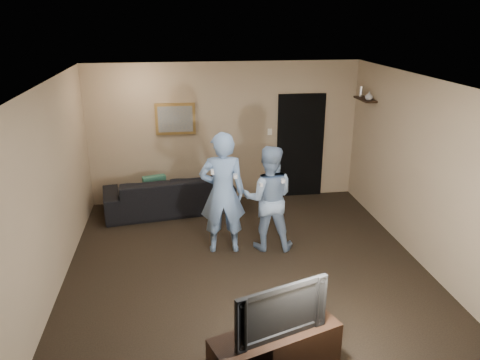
{
  "coord_description": "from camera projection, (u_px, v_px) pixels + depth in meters",
  "views": [
    {
      "loc": [
        -0.91,
        -5.94,
        3.4
      ],
      "look_at": [
        -0.02,
        0.3,
        1.15
      ],
      "focal_mm": 35.0,
      "sensor_mm": 36.0,
      "label": 1
    }
  ],
  "objects": [
    {
      "name": "wii_player_left",
      "position": [
        222.0,
        193.0,
        6.83
      ],
      "size": [
        0.7,
        0.53,
        1.84
      ],
      "color": "#7294C5",
      "rests_on": "ground"
    },
    {
      "name": "doorway",
      "position": [
        300.0,
        146.0,
        8.96
      ],
      "size": [
        0.9,
        0.06,
        2.0
      ],
      "primitive_type": "cube",
      "color": "black",
      "rests_on": "ground"
    },
    {
      "name": "wall_shelf",
      "position": [
        365.0,
        99.0,
        8.13
      ],
      "size": [
        0.2,
        0.6,
        0.03
      ],
      "primitive_type": "cube",
      "color": "black",
      "rests_on": "wall_right"
    },
    {
      "name": "wall_right",
      "position": [
        417.0,
        169.0,
        6.7
      ],
      "size": [
        0.04,
        5.0,
        2.6
      ],
      "primitive_type": "cube",
      "color": "tan",
      "rests_on": "ground"
    },
    {
      "name": "shelf_figurine",
      "position": [
        361.0,
        91.0,
        8.29
      ],
      "size": [
        0.06,
        0.06,
        0.18
      ],
      "primitive_type": "cylinder",
      "color": "white",
      "rests_on": "wall_shelf"
    },
    {
      "name": "television",
      "position": [
        277.0,
        307.0,
        4.45
      ],
      "size": [
        0.97,
        0.44,
        0.56
      ],
      "primitive_type": "imported",
      "rotation": [
        0.0,
        0.0,
        0.33
      ],
      "color": "black",
      "rests_on": "tv_console"
    },
    {
      "name": "wall_front",
      "position": [
        288.0,
        272.0,
        4.04
      ],
      "size": [
        5.0,
        0.04,
        2.6
      ],
      "primitive_type": "cube",
      "color": "tan",
      "rests_on": "ground"
    },
    {
      "name": "sofa",
      "position": [
        169.0,
        194.0,
        8.43
      ],
      "size": [
        2.39,
        1.21,
        0.67
      ],
      "primitive_type": "imported",
      "rotation": [
        0.0,
        0.0,
        3.28
      ],
      "color": "black",
      "rests_on": "ground"
    },
    {
      "name": "wii_player_right",
      "position": [
        268.0,
        198.0,
        6.96
      ],
      "size": [
        0.88,
        0.74,
        1.61
      ],
      "color": "#839DBF",
      "rests_on": "ground"
    },
    {
      "name": "painting_frame",
      "position": [
        175.0,
        119.0,
        8.45
      ],
      "size": [
        0.72,
        0.05,
        0.57
      ],
      "primitive_type": "cube",
      "color": "olive",
      "rests_on": "wall_back"
    },
    {
      "name": "tv_console",
      "position": [
        275.0,
        352.0,
        4.62
      ],
      "size": [
        1.38,
        0.83,
        0.47
      ],
      "primitive_type": "cube",
      "rotation": [
        0.0,
        0.0,
        0.33
      ],
      "color": "black",
      "rests_on": "ground"
    },
    {
      "name": "throw_pillow",
      "position": [
        155.0,
        187.0,
        8.35
      ],
      "size": [
        0.42,
        0.24,
        0.4
      ],
      "primitive_type": "cube",
      "rotation": [
        0.0,
        0.0,
        0.3
      ],
      "color": "#1A4E3D",
      "rests_on": "sofa"
    },
    {
      "name": "wall_left",
      "position": [
        54.0,
        186.0,
        6.04
      ],
      "size": [
        0.04,
        5.0,
        2.6
      ],
      "primitive_type": "cube",
      "color": "tan",
      "rests_on": "ground"
    },
    {
      "name": "wall_back",
      "position": [
        225.0,
        133.0,
        8.7
      ],
      "size": [
        5.0,
        0.04,
        2.6
      ],
      "primitive_type": "cube",
      "color": "tan",
      "rests_on": "ground"
    },
    {
      "name": "ceiling",
      "position": [
        245.0,
        80.0,
        5.93
      ],
      "size": [
        5.0,
        5.0,
        0.04
      ],
      "primitive_type": "cube",
      "color": "silver",
      "rests_on": "wall_back"
    },
    {
      "name": "light_switch",
      "position": [
        270.0,
        132.0,
        8.79
      ],
      "size": [
        0.08,
        0.02,
        0.12
      ],
      "primitive_type": "cube",
      "color": "silver",
      "rests_on": "wall_back"
    },
    {
      "name": "painting_canvas",
      "position": [
        175.0,
        119.0,
        8.43
      ],
      "size": [
        0.62,
        0.01,
        0.47
      ],
      "primitive_type": "cube",
      "color": "slate",
      "rests_on": "painting_frame"
    },
    {
      "name": "shelf_vase",
      "position": [
        369.0,
        96.0,
        7.96
      ],
      "size": [
        0.16,
        0.16,
        0.14
      ],
      "primitive_type": "imported",
      "rotation": [
        0.0,
        0.0,
        -0.2
      ],
      "color": "silver",
      "rests_on": "wall_shelf"
    },
    {
      "name": "ground",
      "position": [
        245.0,
        261.0,
        6.8
      ],
      "size": [
        5.0,
        5.0,
        0.0
      ],
      "primitive_type": "plane",
      "color": "black",
      "rests_on": "ground"
    }
  ]
}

